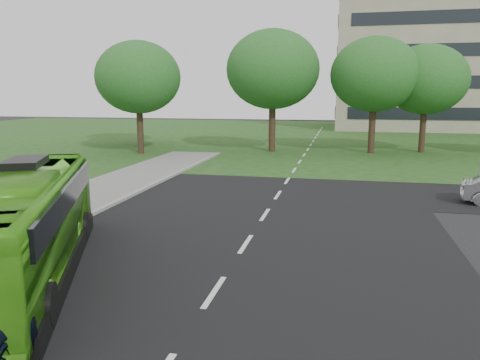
{
  "coord_description": "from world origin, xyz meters",
  "views": [
    {
      "loc": [
        3.08,
        -12.92,
        5.05
      ],
      "look_at": [
        -0.92,
        5.28,
        1.6
      ],
      "focal_mm": 35.0,
      "sensor_mm": 36.0,
      "label": 1
    }
  ],
  "objects_px": {
    "tree_park_b": "(273,70)",
    "tree_park_d": "(426,80)",
    "tree_park_a": "(138,77)",
    "bus": "(21,225)",
    "tree_park_c": "(375,75)",
    "tree_park_f": "(138,78)"
  },
  "relations": [
    {
      "from": "tree_park_a",
      "to": "tree_park_b",
      "type": "height_order",
      "value": "tree_park_b"
    },
    {
      "from": "tree_park_c",
      "to": "bus",
      "type": "bearing_deg",
      "value": -109.7
    },
    {
      "from": "tree_park_d",
      "to": "tree_park_b",
      "type": "bearing_deg",
      "value": -171.01
    },
    {
      "from": "tree_park_b",
      "to": "bus",
      "type": "xyz_separation_m",
      "value": [
        -2.47,
        -30.13,
        -5.61
      ]
    },
    {
      "from": "tree_park_b",
      "to": "tree_park_c",
      "type": "relative_size",
      "value": 1.08
    },
    {
      "from": "tree_park_a",
      "to": "bus",
      "type": "bearing_deg",
      "value": -72.48
    },
    {
      "from": "tree_park_b",
      "to": "tree_park_f",
      "type": "height_order",
      "value": "tree_park_b"
    },
    {
      "from": "tree_park_d",
      "to": "tree_park_c",
      "type": "bearing_deg",
      "value": -161.75
    },
    {
      "from": "tree_park_b",
      "to": "tree_park_d",
      "type": "distance_m",
      "value": 13.04
    },
    {
      "from": "tree_park_b",
      "to": "tree_park_d",
      "type": "xyz_separation_m",
      "value": [
        12.86,
        2.03,
        -0.87
      ]
    },
    {
      "from": "tree_park_a",
      "to": "tree_park_d",
      "type": "distance_m",
      "value": 24.34
    },
    {
      "from": "tree_park_b",
      "to": "tree_park_c",
      "type": "distance_m",
      "value": 8.57
    },
    {
      "from": "tree_park_a",
      "to": "tree_park_d",
      "type": "height_order",
      "value": "tree_park_a"
    },
    {
      "from": "bus",
      "to": "tree_park_d",
      "type": "bearing_deg",
      "value": 40.65
    },
    {
      "from": "tree_park_c",
      "to": "tree_park_f",
      "type": "xyz_separation_m",
      "value": [
        -22.38,
        2.23,
        -0.1
      ]
    },
    {
      "from": "tree_park_a",
      "to": "tree_park_c",
      "type": "height_order",
      "value": "tree_park_c"
    },
    {
      "from": "tree_park_a",
      "to": "bus",
      "type": "relative_size",
      "value": 0.88
    },
    {
      "from": "tree_park_a",
      "to": "tree_park_c",
      "type": "distance_m",
      "value": 19.81
    },
    {
      "from": "tree_park_b",
      "to": "bus",
      "type": "distance_m",
      "value": 30.74
    },
    {
      "from": "tree_park_d",
      "to": "bus",
      "type": "bearing_deg",
      "value": -115.48
    },
    {
      "from": "tree_park_d",
      "to": "bus",
      "type": "relative_size",
      "value": 0.86
    },
    {
      "from": "tree_park_b",
      "to": "tree_park_c",
      "type": "height_order",
      "value": "tree_park_b"
    }
  ]
}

